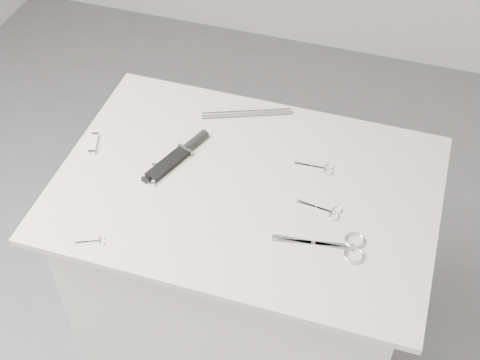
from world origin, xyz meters
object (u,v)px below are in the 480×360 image
(pocket_knife_a, at_px, (94,144))
(pocket_knife_b, at_px, (154,175))
(metal_rail, at_px, (246,113))
(tiny_scissors, at_px, (95,241))
(embroidery_scissors_b, at_px, (321,168))
(sheathed_knife, at_px, (180,154))
(embroidery_scissors_a, at_px, (327,211))
(plinth, at_px, (245,288))
(large_shears, at_px, (340,246))

(pocket_knife_a, relative_size, pocket_knife_b, 1.04)
(metal_rail, bearing_deg, tiny_scissors, -110.90)
(pocket_knife_a, bearing_deg, embroidery_scissors_b, -99.07)
(embroidery_scissors_b, bearing_deg, metal_rail, 147.84)
(pocket_knife_a, xyz_separation_m, pocket_knife_b, (0.21, -0.06, 0.00))
(embroidery_scissors_b, xyz_separation_m, sheathed_knife, (-0.38, -0.07, 0.01))
(tiny_scissors, distance_m, sheathed_knife, 0.35)
(embroidery_scissors_a, height_order, tiny_scissors, same)
(embroidery_scissors_b, bearing_deg, pocket_knife_a, -173.25)
(embroidery_scissors_b, bearing_deg, plinth, -147.25)
(large_shears, distance_m, embroidery_scissors_b, 0.27)
(sheathed_knife, bearing_deg, tiny_scissors, -174.14)
(embroidery_scissors_b, xyz_separation_m, pocket_knife_b, (-0.42, -0.16, 0.00))
(pocket_knife_b, bearing_deg, metal_rail, -41.32)
(large_shears, relative_size, embroidery_scissors_b, 2.09)
(pocket_knife_b, bearing_deg, sheathed_knife, -36.93)
(embroidery_scissors_a, relative_size, pocket_knife_a, 1.42)
(large_shears, xyz_separation_m, embroidery_scissors_a, (-0.05, 0.10, -0.00))
(tiny_scissors, relative_size, pocket_knife_a, 0.89)
(embroidery_scissors_a, relative_size, pocket_knife_b, 1.48)
(plinth, relative_size, embroidery_scissors_a, 7.67)
(large_shears, height_order, embroidery_scissors_a, large_shears)
(tiny_scissors, distance_m, metal_rail, 0.60)
(sheathed_knife, distance_m, pocket_knife_b, 0.10)
(embroidery_scissors_b, height_order, metal_rail, metal_rail)
(plinth, height_order, metal_rail, metal_rail)
(embroidery_scissors_b, xyz_separation_m, tiny_scissors, (-0.47, -0.41, -0.00))
(large_shears, bearing_deg, embroidery_scissors_a, 109.15)
(sheathed_knife, bearing_deg, plinth, -83.51)
(embroidery_scissors_b, height_order, pocket_knife_b, pocket_knife_b)
(plinth, height_order, sheathed_knife, sheathed_knife)
(plinth, bearing_deg, embroidery_scissors_b, 35.24)
(plinth, xyz_separation_m, metal_rail, (-0.08, 0.27, 0.48))
(embroidery_scissors_b, distance_m, tiny_scissors, 0.63)
(metal_rail, bearing_deg, pocket_knife_b, -117.47)
(embroidery_scissors_a, relative_size, embroidery_scissors_b, 1.09)
(embroidery_scissors_a, xyz_separation_m, pocket_knife_b, (-0.47, -0.02, 0.00))
(pocket_knife_a, bearing_deg, pocket_knife_b, -125.16)
(sheathed_knife, xyz_separation_m, pocket_knife_b, (-0.04, -0.09, -0.00))
(sheathed_knife, height_order, pocket_knife_a, sheathed_knife)
(metal_rail, bearing_deg, embroidery_scissors_b, -29.68)
(pocket_knife_b, xyz_separation_m, metal_rail, (0.16, 0.31, 0.00))
(plinth, distance_m, sheathed_knife, 0.52)
(large_shears, relative_size, embroidery_scissors_a, 1.92)
(embroidery_scissors_b, bearing_deg, pocket_knife_b, -161.07)
(embroidery_scissors_a, xyz_separation_m, sheathed_knife, (-0.43, 0.08, 0.01))
(plinth, xyz_separation_m, embroidery_scissors_a, (0.22, -0.02, 0.47))
(embroidery_scissors_a, height_order, pocket_knife_b, pocket_knife_b)
(sheathed_knife, height_order, metal_rail, sheathed_knife)
(large_shears, bearing_deg, plinth, 146.94)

